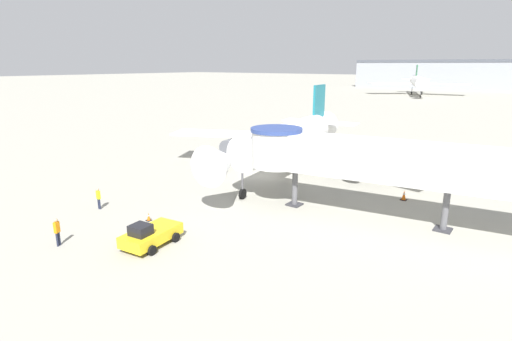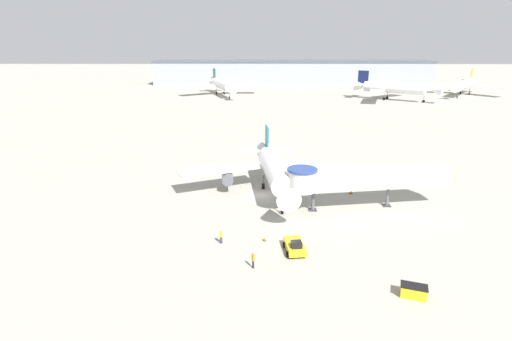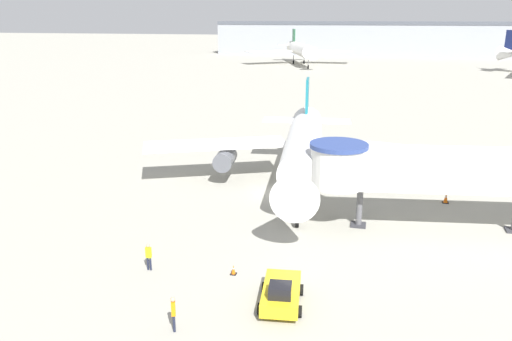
{
  "view_description": "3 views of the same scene",
  "coord_description": "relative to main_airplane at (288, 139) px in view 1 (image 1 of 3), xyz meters",
  "views": [
    {
      "loc": [
        22.63,
        -31.9,
        10.98
      ],
      "look_at": [
        3.21,
        -5.44,
        2.23
      ],
      "focal_mm": 28.0,
      "sensor_mm": 36.0,
      "label": 1
    },
    {
      "loc": [
        -0.18,
        -57.08,
        22.29
      ],
      "look_at": [
        -0.78,
        -3.31,
        5.06
      ],
      "focal_mm": 28.0,
      "sensor_mm": 36.0,
      "label": 2
    },
    {
      "loc": [
        7.97,
        -40.03,
        14.55
      ],
      "look_at": [
        -1.33,
        -2.35,
        2.62
      ],
      "focal_mm": 35.0,
      "sensor_mm": 36.0,
      "label": 3
    }
  ],
  "objects": [
    {
      "name": "traffic_cone_near_nose",
      "position": [
        -1.53,
        -16.52,
        -3.43
      ],
      "size": [
        0.36,
        0.36,
        0.6
      ],
      "color": "black",
      "rests_on": "ground_plane"
    },
    {
      "name": "jet_bridge",
      "position": [
        11.54,
        -6.45,
        0.76
      ],
      "size": [
        23.02,
        6.5,
        6.15
      ],
      "rotation": [
        0.0,
        0.0,
        0.15
      ],
      "color": "silver",
      "rests_on": "ground_plane"
    },
    {
      "name": "traffic_cone_starboard_wing",
      "position": [
        12.01,
        -0.92,
        -3.31
      ],
      "size": [
        0.51,
        0.51,
        0.84
      ],
      "color": "black",
      "rests_on": "ground_plane"
    },
    {
      "name": "ground_crew_wing_walker",
      "position": [
        -2.75,
        -22.55,
        -2.65
      ],
      "size": [
        0.33,
        0.4,
        1.83
      ],
      "rotation": [
        0.0,
        0.0,
        5.12
      ],
      "color": "#1E2338",
      "rests_on": "ground_plane"
    },
    {
      "name": "ground_plane",
      "position": [
        -1.87,
        -1.82,
        -3.71
      ],
      "size": [
        800.0,
        800.0,
        0.0
      ],
      "primitive_type": "plane",
      "color": "#9E9B8E"
    },
    {
      "name": "pushback_tug_yellow",
      "position": [
        1.84,
        -19.1,
        -3.0
      ],
      "size": [
        2.57,
        4.05,
        1.64
      ],
      "rotation": [
        0.0,
        0.0,
        0.12
      ],
      "color": "yellow",
      "rests_on": "ground_plane"
    },
    {
      "name": "main_airplane",
      "position": [
        0.0,
        0.0,
        0.0
      ],
      "size": [
        29.88,
        24.43,
        8.72
      ],
      "rotation": [
        0.0,
        0.0,
        0.11
      ],
      "color": "white",
      "rests_on": "ground_plane"
    },
    {
      "name": "ground_crew_marshaller",
      "position": [
        -6.59,
        -17.23,
        -2.72
      ],
      "size": [
        0.33,
        0.23,
        1.72
      ],
      "rotation": [
        0.0,
        0.0,
        3.12
      ],
      "color": "#1E2338",
      "rests_on": "ground_plane"
    },
    {
      "name": "background_jet_green_tail",
      "position": [
        -19.47,
        121.21,
        1.03
      ],
      "size": [
        34.46,
        36.83,
        10.82
      ],
      "rotation": [
        0.0,
        0.0,
        0.33
      ],
      "color": "white",
      "rests_on": "ground_plane"
    }
  ]
}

